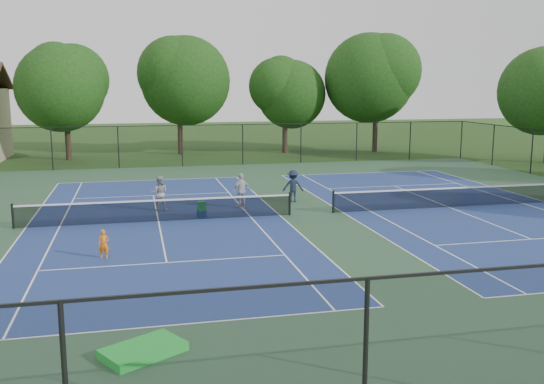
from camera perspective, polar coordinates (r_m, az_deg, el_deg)
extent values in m
plane|color=#234716|center=(28.17, 3.74, -2.09)|extent=(140.00, 140.00, 0.00)
cube|color=#2C4E33|center=(28.16, 3.74, -2.08)|extent=(36.00, 36.00, 0.01)
cube|color=navy|center=(27.04, -10.64, -2.74)|extent=(10.97, 23.77, 0.00)
cube|color=white|center=(38.72, -11.38, 1.11)|extent=(10.97, 0.06, 0.00)
cube|color=white|center=(15.67, -8.75, -12.23)|extent=(10.97, 0.06, 0.00)
cube|color=white|center=(27.40, -22.18, -3.14)|extent=(0.06, 23.77, 0.00)
cube|color=white|center=(27.77, 0.74, -2.21)|extent=(0.06, 23.77, 0.00)
cube|color=white|center=(27.21, -19.34, -3.05)|extent=(0.06, 23.77, 0.00)
cube|color=white|center=(27.49, -2.03, -2.35)|extent=(0.06, 23.77, 0.00)
cube|color=white|center=(33.31, -11.10, -0.33)|extent=(8.23, 0.06, 0.00)
cube|color=white|center=(20.85, -9.89, -6.56)|extent=(8.23, 0.06, 0.00)
cube|color=white|center=(27.04, -10.64, -2.73)|extent=(0.06, 12.80, 0.00)
cylinder|color=black|center=(27.38, -23.22, -2.11)|extent=(0.10, 0.10, 1.07)
cylinder|color=black|center=(27.78, 1.68, -1.11)|extent=(0.10, 0.10, 1.07)
cube|color=black|center=(26.94, -10.67, -1.78)|extent=(11.90, 0.01, 0.90)
cube|color=white|center=(26.85, -10.70, -0.78)|extent=(11.90, 0.04, 0.07)
cube|color=navy|center=(30.87, 16.30, -1.38)|extent=(10.97, 23.77, 0.00)
cube|color=white|center=(41.49, 8.33, 1.79)|extent=(10.97, 0.06, 0.00)
cube|color=white|center=(28.63, 6.65, -1.91)|extent=(0.06, 23.77, 0.00)
cube|color=white|center=(29.11, 9.20, -1.77)|extent=(0.06, 23.77, 0.00)
cube|color=white|center=(33.06, 22.54, -1.00)|extent=(0.06, 23.77, 0.00)
cube|color=white|center=(36.49, 11.43, 0.56)|extent=(8.23, 0.06, 0.00)
cube|color=white|center=(25.62, 23.25, -4.10)|extent=(8.23, 0.06, 0.00)
cube|color=white|center=(30.87, 16.30, -1.37)|extent=(0.06, 12.80, 0.00)
cylinder|color=black|center=(28.37, 5.79, -0.92)|extent=(0.10, 0.10, 1.07)
cube|color=black|center=(30.79, 16.34, -0.54)|extent=(11.90, 0.01, 0.90)
cube|color=white|center=(30.71, 16.38, 0.34)|extent=(11.90, 0.04, 0.07)
cylinder|color=black|center=(44.93, -20.01, 3.83)|extent=(0.08, 0.08, 3.00)
cylinder|color=black|center=(44.60, -14.26, 4.09)|extent=(0.08, 0.08, 3.00)
cylinder|color=black|center=(44.72, -8.47, 4.30)|extent=(0.08, 0.08, 3.00)
cylinder|color=black|center=(10.07, 8.76, -16.18)|extent=(0.08, 0.08, 3.00)
cylinder|color=black|center=(45.29, -2.77, 4.47)|extent=(0.08, 0.08, 3.00)
cylinder|color=black|center=(46.29, 2.74, 4.59)|extent=(0.08, 0.08, 3.00)
cylinder|color=black|center=(47.69, 7.97, 4.67)|extent=(0.08, 0.08, 3.00)
cylinder|color=black|center=(49.47, 12.86, 4.71)|extent=(0.08, 0.08, 3.00)
cylinder|color=black|center=(51.58, 17.39, 4.71)|extent=(0.08, 0.08, 3.00)
cylinder|color=black|center=(44.08, 23.26, 3.51)|extent=(0.08, 0.08, 3.00)
cylinder|color=black|center=(47.76, 20.09, 4.16)|extent=(0.08, 0.08, 3.00)
cube|color=black|center=(45.29, -2.77, 4.47)|extent=(36.00, 0.01, 3.00)
cube|color=black|center=(45.16, -2.79, 6.37)|extent=(36.00, 0.05, 0.05)
cylinder|color=#2D2116|center=(50.78, -18.67, 5.01)|extent=(0.44, 0.44, 3.78)
sphere|color=#123B10|center=(50.62, -18.91, 9.25)|extent=(6.80, 6.80, 6.80)
sphere|color=#123B10|center=(50.62, -18.96, 10.00)|extent=(5.58, 5.58, 5.58)
sphere|color=#123B10|center=(50.63, -19.00, 10.75)|extent=(4.35, 4.35, 4.35)
cylinder|color=#2D2116|center=(52.65, -8.64, 5.78)|extent=(0.44, 0.44, 4.14)
sphere|color=#123B10|center=(52.51, -8.76, 10.31)|extent=(7.60, 7.60, 7.60)
sphere|color=#123B10|center=(52.52, -8.78, 10.99)|extent=(6.23, 6.23, 6.23)
sphere|color=#123B10|center=(52.53, -8.80, 11.67)|extent=(4.86, 4.86, 4.86)
cylinder|color=#2D2116|center=(53.14, 1.22, 5.54)|extent=(0.44, 0.44, 3.42)
sphere|color=#123B10|center=(52.97, 1.23, 9.17)|extent=(6.00, 6.00, 6.00)
sphere|color=#123B10|center=(52.97, 1.24, 9.93)|extent=(4.92, 4.92, 4.92)
sphere|color=#123B10|center=(52.97, 1.24, 10.69)|extent=(3.84, 3.84, 3.84)
cylinder|color=#2D2116|center=(54.67, 9.68, 6.00)|extent=(0.44, 0.44, 4.32)
sphere|color=#123B10|center=(54.54, 9.82, 10.52)|extent=(7.80, 7.80, 7.80)
sphere|color=#123B10|center=(54.55, 9.84, 11.16)|extent=(6.40, 6.40, 6.40)
sphere|color=#123B10|center=(54.57, 9.86, 11.81)|extent=(4.99, 4.99, 4.99)
imported|color=orange|center=(21.74, -15.56, -4.75)|extent=(0.39, 0.27, 1.01)
imported|color=#97989A|center=(29.27, -10.54, -0.11)|extent=(0.89, 0.74, 1.66)
imported|color=silver|center=(29.41, -2.89, 0.13)|extent=(1.08, 0.78, 1.70)
imported|color=#182236|center=(30.88, 2.00, 0.56)|extent=(1.18, 0.86, 1.64)
cube|color=navy|center=(27.53, -6.63, -2.08)|extent=(0.43, 0.37, 0.32)
cube|color=green|center=(27.46, -6.64, -1.31)|extent=(0.39, 0.33, 0.43)
cube|color=green|center=(14.20, -12.03, -14.36)|extent=(2.03, 1.79, 0.21)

